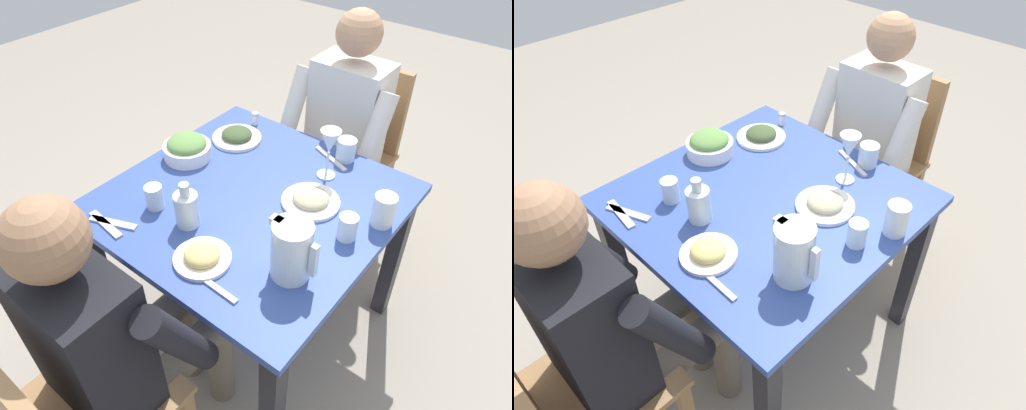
% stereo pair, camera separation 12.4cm
% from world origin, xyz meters
% --- Properties ---
extents(ground_plane, '(8.00, 8.00, 0.00)m').
position_xyz_m(ground_plane, '(0.00, 0.00, 0.00)').
color(ground_plane, gray).
extents(dining_table, '(0.95, 0.95, 0.73)m').
position_xyz_m(dining_table, '(0.00, 0.00, 0.61)').
color(dining_table, '#334C99').
rests_on(dining_table, ground_plane).
extents(chair_near, '(0.40, 0.40, 0.90)m').
position_xyz_m(chair_near, '(0.04, -0.83, 0.51)').
color(chair_near, '#997047').
rests_on(chair_near, ground_plane).
extents(chair_far, '(0.40, 0.40, 0.90)m').
position_xyz_m(chair_far, '(-0.02, 0.83, 0.51)').
color(chair_far, '#997047').
rests_on(chair_far, ground_plane).
extents(diner_near, '(0.48, 0.53, 1.19)m').
position_xyz_m(diner_near, '(0.04, -0.63, 0.66)').
color(diner_near, black).
rests_on(diner_near, ground_plane).
extents(diner_far, '(0.48, 0.53, 1.19)m').
position_xyz_m(diner_far, '(-0.02, 0.63, 0.66)').
color(diner_far, silver).
rests_on(diner_far, ground_plane).
extents(water_pitcher, '(0.16, 0.12, 0.19)m').
position_xyz_m(water_pitcher, '(0.31, -0.20, 0.82)').
color(water_pitcher, silver).
rests_on(water_pitcher, dining_table).
extents(salad_bowl, '(0.19, 0.19, 0.09)m').
position_xyz_m(salad_bowl, '(-0.36, 0.04, 0.77)').
color(salad_bowl, white).
rests_on(salad_bowl, dining_table).
extents(plate_dolmas, '(0.20, 0.20, 0.05)m').
position_xyz_m(plate_dolmas, '(-0.29, 0.26, 0.74)').
color(plate_dolmas, white).
rests_on(plate_dolmas, dining_table).
extents(plate_beans, '(0.21, 0.21, 0.05)m').
position_xyz_m(plate_beans, '(0.18, 0.11, 0.74)').
color(plate_beans, white).
rests_on(plate_beans, dining_table).
extents(plate_fries, '(0.18, 0.18, 0.05)m').
position_xyz_m(plate_fries, '(0.07, -0.33, 0.74)').
color(plate_fries, white).
rests_on(plate_fries, dining_table).
extents(water_glass_near_left, '(0.06, 0.06, 0.09)m').
position_xyz_m(water_glass_near_left, '(0.37, 0.03, 0.77)').
color(water_glass_near_left, silver).
rests_on(water_glass_near_left, dining_table).
extents(water_glass_center, '(0.07, 0.07, 0.11)m').
position_xyz_m(water_glass_center, '(0.42, 0.17, 0.78)').
color(water_glass_center, silver).
rests_on(water_glass_center, dining_table).
extents(water_glass_by_pitcher, '(0.08, 0.08, 0.09)m').
position_xyz_m(water_glass_by_pitcher, '(0.14, 0.42, 0.77)').
color(water_glass_by_pitcher, silver).
rests_on(water_glass_by_pitcher, dining_table).
extents(water_glass_far_left, '(0.06, 0.06, 0.09)m').
position_xyz_m(water_glass_far_left, '(-0.23, -0.24, 0.77)').
color(water_glass_far_left, silver).
rests_on(water_glass_far_left, dining_table).
extents(wine_glass, '(0.08, 0.08, 0.20)m').
position_xyz_m(wine_glass, '(0.14, 0.28, 0.87)').
color(wine_glass, silver).
rests_on(wine_glass, dining_table).
extents(oil_carafe, '(0.08, 0.08, 0.16)m').
position_xyz_m(oil_carafe, '(-0.08, -0.23, 0.78)').
color(oil_carafe, silver).
rests_on(oil_carafe, dining_table).
extents(salt_shaker, '(0.03, 0.03, 0.05)m').
position_xyz_m(salt_shaker, '(-0.30, 0.40, 0.75)').
color(salt_shaker, white).
rests_on(salt_shaker, dining_table).
extents(fork_near, '(0.17, 0.09, 0.01)m').
position_xyz_m(fork_near, '(-0.27, -0.39, 0.73)').
color(fork_near, silver).
rests_on(fork_near, dining_table).
extents(knife_near, '(0.19, 0.02, 0.01)m').
position_xyz_m(knife_near, '(0.17, -0.38, 0.73)').
color(knife_near, silver).
rests_on(knife_near, dining_table).
extents(fork_far, '(0.17, 0.05, 0.01)m').
position_xyz_m(fork_far, '(-0.29, -0.41, 0.73)').
color(fork_far, silver).
rests_on(fork_far, dining_table).
extents(knife_far, '(0.18, 0.09, 0.01)m').
position_xyz_m(knife_far, '(0.10, 0.38, 0.73)').
color(knife_far, silver).
rests_on(knife_far, dining_table).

